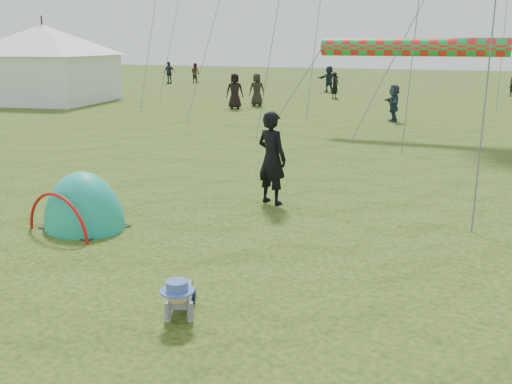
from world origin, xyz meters
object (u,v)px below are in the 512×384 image
at_px(popup_tent, 85,227).
at_px(event_marquee, 45,61).
at_px(crawling_toddler, 180,295).
at_px(standing_adult, 272,158).

xyz_separation_m(popup_tent, event_marquee, (-16.83, 17.98, 2.30)).
relative_size(crawling_toddler, event_marquee, 0.11).
xyz_separation_m(popup_tent, standing_adult, (2.62, 2.84, 0.98)).
bearing_deg(event_marquee, crawling_toddler, -54.53).
bearing_deg(standing_adult, event_marquee, -17.25).
bearing_deg(event_marquee, popup_tent, -56.16).
bearing_deg(popup_tent, event_marquee, 144.82).
relative_size(standing_adult, event_marquee, 0.29).
relative_size(popup_tent, event_marquee, 0.31).
bearing_deg(popup_tent, standing_adult, 59.05).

